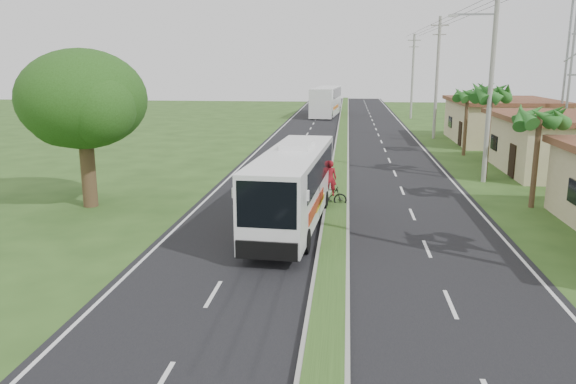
# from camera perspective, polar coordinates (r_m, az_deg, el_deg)

# --- Properties ---
(ground) EXTENTS (180.00, 180.00, 0.00)m
(ground) POSITION_cam_1_polar(r_m,az_deg,el_deg) (16.93, 4.22, -10.83)
(ground) COLOR #2B481A
(ground) RESTS_ON ground
(road_asphalt) EXTENTS (14.00, 160.00, 0.02)m
(road_asphalt) POSITION_cam_1_polar(r_m,az_deg,el_deg) (36.14, 5.26, 1.99)
(road_asphalt) COLOR black
(road_asphalt) RESTS_ON ground
(median_strip) EXTENTS (1.20, 160.00, 0.18)m
(median_strip) POSITION_cam_1_polar(r_m,az_deg,el_deg) (36.13, 5.27, 2.13)
(median_strip) COLOR gray
(median_strip) RESTS_ON ground
(lane_edge_left) EXTENTS (0.12, 160.00, 0.01)m
(lane_edge_left) POSITION_cam_1_polar(r_m,az_deg,el_deg) (36.84, -5.22, 2.18)
(lane_edge_left) COLOR silver
(lane_edge_left) RESTS_ON ground
(lane_edge_right) EXTENTS (0.12, 160.00, 0.01)m
(lane_edge_right) POSITION_cam_1_polar(r_m,az_deg,el_deg) (36.69, 15.79, 1.70)
(lane_edge_right) COLOR silver
(lane_edge_right) RESTS_ON ground
(shop_mid) EXTENTS (7.60, 10.60, 3.67)m
(shop_mid) POSITION_cam_1_polar(r_m,az_deg,el_deg) (40.19, 25.81, 4.53)
(shop_mid) COLOR tan
(shop_mid) RESTS_ON ground
(shop_far) EXTENTS (8.60, 11.60, 3.82)m
(shop_far) POSITION_cam_1_polar(r_m,az_deg,el_deg) (53.49, 20.86, 6.81)
(shop_far) COLOR tan
(shop_far) RESTS_ON ground
(palm_verge_b) EXTENTS (2.40, 2.40, 5.05)m
(palm_verge_b) POSITION_cam_1_polar(r_m,az_deg,el_deg) (29.04, 24.22, 6.93)
(palm_verge_b) COLOR #473321
(palm_verge_b) RESTS_ON ground
(palm_verge_c) EXTENTS (2.40, 2.40, 5.85)m
(palm_verge_c) POSITION_cam_1_polar(r_m,az_deg,el_deg) (35.55, 19.94, 9.41)
(palm_verge_c) COLOR #473321
(palm_verge_c) RESTS_ON ground
(palm_verge_d) EXTENTS (2.40, 2.40, 5.25)m
(palm_verge_d) POSITION_cam_1_polar(r_m,az_deg,el_deg) (44.46, 17.78, 9.36)
(palm_verge_d) COLOR #473321
(palm_verge_d) RESTS_ON ground
(shade_tree) EXTENTS (6.30, 6.00, 7.54)m
(shade_tree) POSITION_cam_1_polar(r_m,az_deg,el_deg) (28.48, -20.31, 8.52)
(shade_tree) COLOR #473321
(shade_tree) RESTS_ON ground
(utility_pole_b) EXTENTS (3.20, 0.28, 12.00)m
(utility_pole_b) POSITION_cam_1_polar(r_m,az_deg,el_deg) (34.46, 19.94, 11.22)
(utility_pole_b) COLOR gray
(utility_pole_b) RESTS_ON ground
(utility_pole_c) EXTENTS (1.60, 0.28, 11.00)m
(utility_pole_c) POSITION_cam_1_polar(r_m,az_deg,el_deg) (54.12, 14.90, 11.25)
(utility_pole_c) COLOR gray
(utility_pole_c) RESTS_ON ground
(utility_pole_d) EXTENTS (1.60, 0.28, 10.50)m
(utility_pole_d) POSITION_cam_1_polar(r_m,az_deg,el_deg) (73.96, 12.54, 11.50)
(utility_pole_d) COLOR gray
(utility_pole_d) RESTS_ON ground
(coach_bus_main) EXTENTS (2.99, 10.95, 3.50)m
(coach_bus_main) POSITION_cam_1_polar(r_m,az_deg,el_deg) (23.71, 0.56, 1.01)
(coach_bus_main) COLOR white
(coach_bus_main) RESTS_ON ground
(coach_bus_far) EXTENTS (3.87, 13.21, 3.79)m
(coach_bus_far) POSITION_cam_1_polar(r_m,az_deg,el_deg) (76.22, 3.92, 9.34)
(coach_bus_far) COLOR white
(coach_bus_far) RESTS_ON ground
(motorcyclist) EXTENTS (1.68, 0.52, 2.28)m
(motorcyclist) POSITION_cam_1_polar(r_m,az_deg,el_deg) (27.32, 4.28, 0.23)
(motorcyclist) COLOR black
(motorcyclist) RESTS_ON ground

